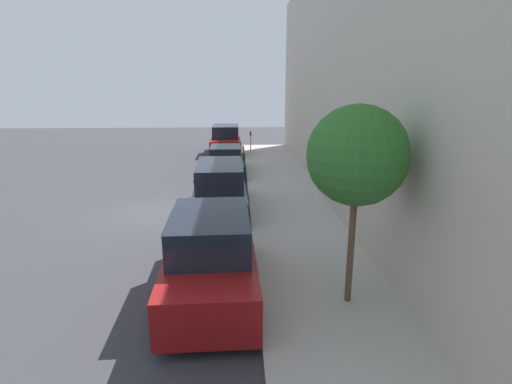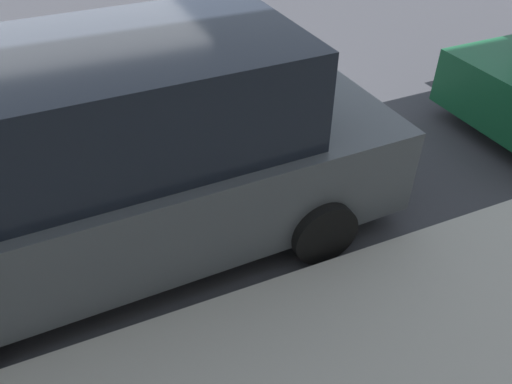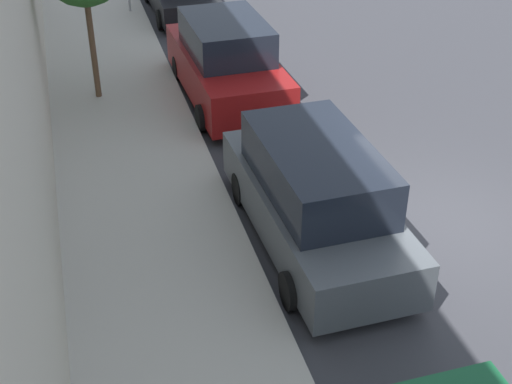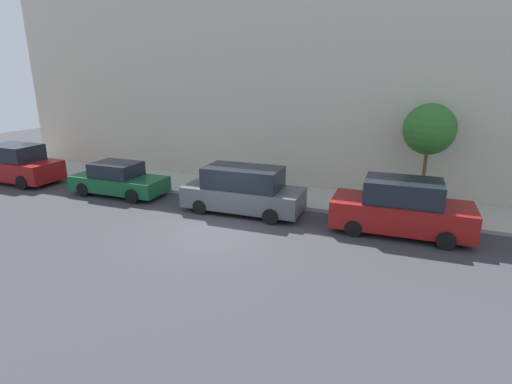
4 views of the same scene
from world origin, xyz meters
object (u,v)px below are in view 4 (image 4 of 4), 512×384
Objects in this scene: parked_suv_second at (401,208)px; street_tree at (429,129)px; parking_meter_far at (35,156)px; parked_suv_fifth at (16,165)px; parked_sedan_fourth at (119,180)px; parked_minivan_third at (243,190)px.

street_tree is (3.03, -0.67, 2.44)m from parked_suv_second.
parking_meter_far is (1.51, 19.73, 0.05)m from parked_suv_second.
parked_suv_fifth is 3.56× the size of parking_meter_far.
street_tree is (3.06, -13.19, 2.65)m from parked_sedan_fourth.
parking_meter_far is at bearing 77.93° from parked_sedan_fourth.
parking_meter_far is at bearing 94.27° from street_tree.
parked_sedan_fourth is 1.06× the size of street_tree.
parked_suv_second is at bearing -89.45° from parked_minivan_third.
parking_meter_far is (1.56, 13.61, 0.06)m from parked_minivan_third.
street_tree is at bearing -65.54° from parked_minivan_third.
parked_suv_fifth reaches higher than parking_meter_far.
parked_suv_fifth is at bearing 90.65° from parked_suv_second.
parked_minivan_third is 1.16× the size of street_tree.
parked_sedan_fourth is 3.36× the size of parking_meter_far.
parked_suv_fifth is 1.13× the size of street_tree.
parking_meter_far is 0.32× the size of street_tree.
parked_suv_second is 0.98× the size of parked_minivan_third.
parked_suv_second is 1.07× the size of parked_sedan_fourth.
parked_suv_fifth is (-0.22, 19.01, -0.00)m from parked_suv_second.
parked_suv_second is 1.01× the size of parked_suv_fifth.
parked_minivan_third is at bearing -89.30° from parked_suv_fifth.
parked_minivan_third is at bearing -90.20° from parked_sedan_fourth.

